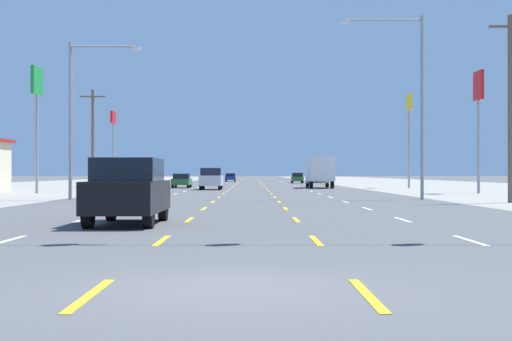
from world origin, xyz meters
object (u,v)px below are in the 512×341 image
object	(u,v)px
sedan_far_left_near	(119,187)
box_truck_far_right_far	(320,170)
suv_far_left_mid	(144,180)
suv_inner_left_midfar	(211,178)
sedan_far_left_farther	(182,180)
sedan_inner_left_distant_a	(230,177)
streetlight_left_row_0	(78,108)
suv_inner_left_nearest	(128,190)
pole_sign_left_row_1	(37,95)
pole_sign_left_row_2	(113,129)
pole_sign_right_row_1	(478,101)
streetlight_right_row_0	(414,93)
pole_sign_right_row_2	(409,119)
hatchback_far_right_farthest	(297,178)

from	to	relation	value
sedan_far_left_near	box_truck_far_right_far	distance (m)	37.10
suv_far_left_mid	suv_inner_left_midfar	distance (m)	17.13
box_truck_far_right_far	sedan_far_left_farther	xyz separation A→B (m)	(-14.05, 1.58, -1.08)
sedan_inner_left_distant_a	streetlight_left_row_0	bearing A→B (deg)	-94.16
suv_inner_left_nearest	streetlight_left_row_0	distance (m)	21.98
suv_inner_left_midfar	pole_sign_left_row_1	size ratio (longest dim) A/B	0.51
pole_sign_left_row_1	pole_sign_left_row_2	bearing A→B (deg)	88.14
suv_inner_left_nearest	pole_sign_right_row_1	bearing A→B (deg)	58.16
box_truck_far_right_far	sedan_far_left_farther	size ratio (longest dim) A/B	1.60
streetlight_left_row_0	pole_sign_right_row_1	bearing A→B (deg)	25.20
streetlight_right_row_0	pole_sign_right_row_2	bearing A→B (deg)	78.51
pole_sign_right_row_1	pole_sign_right_row_2	distance (m)	19.59
sedan_inner_left_distant_a	pole_sign_left_row_2	world-z (taller)	pole_sign_left_row_2
sedan_inner_left_distant_a	pole_sign_right_row_2	size ratio (longest dim) A/B	0.48
box_truck_far_right_far	sedan_inner_left_distant_a	bearing A→B (deg)	100.85
sedan_inner_left_distant_a	suv_inner_left_nearest	bearing A→B (deg)	-90.02
sedan_far_left_near	suv_far_left_mid	xyz separation A→B (m)	(-0.23, 10.83, 0.27)
sedan_far_left_farther	pole_sign_left_row_1	distance (m)	22.94
sedan_far_left_near	streetlight_left_row_0	size ratio (longest dim) A/B	0.50
pole_sign_left_row_1	sedan_far_left_farther	bearing A→B (deg)	65.37
suv_far_left_mid	sedan_inner_left_distant_a	world-z (taller)	suv_far_left_mid
pole_sign_left_row_1	pole_sign_left_row_2	distance (m)	26.65
pole_sign_left_row_1	pole_sign_right_row_1	xyz separation A→B (m)	(33.32, -1.03, -0.51)
streetlight_right_row_0	sedan_inner_left_distant_a	bearing A→B (deg)	98.51
suv_inner_left_nearest	suv_inner_left_midfar	world-z (taller)	same
suv_far_left_mid	pole_sign_right_row_1	bearing A→B (deg)	9.46
sedan_far_left_farther	pole_sign_right_row_2	xyz separation A→B (m)	(23.10, -1.41, 6.25)
sedan_inner_left_distant_a	pole_sign_left_row_1	world-z (taller)	pole_sign_left_row_1
suv_inner_left_nearest	pole_sign_right_row_1	xyz separation A→B (m)	(20.70, 33.33, 5.92)
suv_far_left_mid	pole_sign_right_row_1	distance (m)	25.50
box_truck_far_right_far	suv_inner_left_midfar	bearing A→B (deg)	-147.42
sedan_far_left_near	pole_sign_right_row_2	bearing A→B (deg)	56.10
sedan_far_left_farther	suv_inner_left_nearest	bearing A→B (deg)	-86.34
suv_far_left_mid	suv_inner_left_midfar	bearing A→B (deg)	77.28
hatchback_far_right_farthest	sedan_far_left_near	bearing A→B (deg)	-101.30
box_truck_far_right_far	hatchback_far_right_farthest	size ratio (longest dim) A/B	1.85
suv_inner_left_midfar	pole_sign_right_row_2	bearing A→B (deg)	19.45
box_truck_far_right_far	sedan_inner_left_distant_a	world-z (taller)	box_truck_far_right_far
pole_sign_left_row_2	pole_sign_right_row_1	distance (m)	42.63
sedan_far_left_farther	pole_sign_right_row_1	distance (m)	32.59
pole_sign_left_row_1	pole_sign_left_row_2	xyz separation A→B (m)	(0.87, 26.62, -1.06)
pole_sign_left_row_1	streetlight_right_row_0	world-z (taller)	streetlight_right_row_0
pole_sign_right_row_2	suv_inner_left_nearest	bearing A→B (deg)	-110.36
hatchback_far_right_farthest	streetlight_right_row_0	distance (m)	68.36
pole_sign_right_row_1	pole_sign_right_row_2	world-z (taller)	pole_sign_right_row_2
suv_far_left_mid	pole_sign_left_row_2	distance (m)	33.15
sedan_far_left_farther	suv_far_left_mid	bearing A→B (deg)	-90.67
box_truck_far_right_far	pole_sign_right_row_1	size ratio (longest dim) A/B	0.79
hatchback_far_right_farthest	streetlight_left_row_0	xyz separation A→B (m)	(-16.83, -68.09, 4.51)
hatchback_far_right_farthest	pole_sign_left_row_2	xyz separation A→B (m)	(-22.26, -27.74, 5.61)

